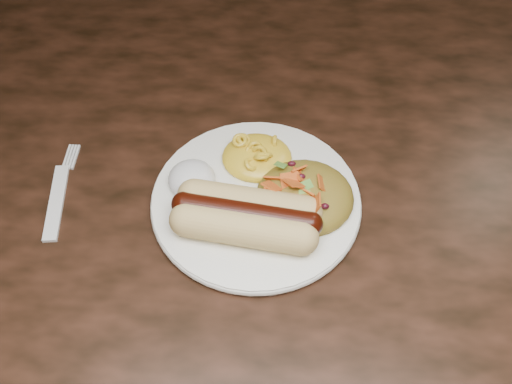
{
  "coord_description": "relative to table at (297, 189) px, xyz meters",
  "views": [
    {
      "loc": [
        -0.03,
        -0.47,
        1.27
      ],
      "look_at": [
        -0.05,
        -0.09,
        0.77
      ],
      "focal_mm": 42.0,
      "sensor_mm": 36.0,
      "label": 1
    }
  ],
  "objects": [
    {
      "name": "table",
      "position": [
        0.0,
        0.0,
        0.0
      ],
      "size": [
        1.6,
        0.9,
        0.75
      ],
      "color": "#3D1F14",
      "rests_on": "floor"
    },
    {
      "name": "mac_and_cheese",
      "position": [
        -0.05,
        -0.04,
        0.12
      ],
      "size": [
        0.09,
        0.09,
        0.03
      ],
      "primitive_type": "ellipsoid",
      "rotation": [
        0.0,
        0.0,
        -0.26
      ],
      "color": "yellow",
      "rests_on": "plate"
    },
    {
      "name": "plate",
      "position": [
        -0.05,
        -0.09,
        0.1
      ],
      "size": [
        0.24,
        0.24,
        0.01
      ],
      "primitive_type": "cylinder",
      "rotation": [
        0.0,
        0.0,
        0.06
      ],
      "color": "white",
      "rests_on": "table"
    },
    {
      "name": "sour_cream",
      "position": [
        -0.12,
        -0.08,
        0.12
      ],
      "size": [
        0.05,
        0.05,
        0.03
      ],
      "primitive_type": "ellipsoid",
      "rotation": [
        0.0,
        0.0,
        0.08
      ],
      "color": "white",
      "rests_on": "plate"
    },
    {
      "name": "hotdog",
      "position": [
        -0.06,
        -0.13,
        0.12
      ],
      "size": [
        0.13,
        0.08,
        0.03
      ],
      "rotation": [
        0.0,
        0.0,
        -0.13
      ],
      "color": "#D8B869",
      "rests_on": "plate"
    },
    {
      "name": "fork",
      "position": [
        -0.26,
        -0.11,
        0.09
      ],
      "size": [
        0.04,
        0.16,
        0.0
      ],
      "primitive_type": "cube",
      "rotation": [
        0.0,
        0.0,
        0.11
      ],
      "color": "white",
      "rests_on": "table"
    },
    {
      "name": "taco_salad",
      "position": [
        0.0,
        -0.1,
        0.12
      ],
      "size": [
        0.1,
        0.1,
        0.05
      ],
      "rotation": [
        0.0,
        0.0,
        -0.43
      ],
      "color": "#9F521A",
      "rests_on": "plate"
    },
    {
      "name": "floor",
      "position": [
        0.0,
        0.0,
        -0.66
      ],
      "size": [
        4.0,
        4.0,
        0.0
      ],
      "primitive_type": "plane",
      "color": "#432411",
      "rests_on": "ground"
    }
  ]
}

